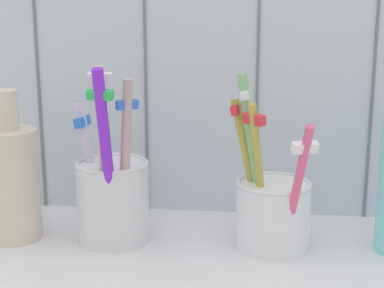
{
  "coord_description": "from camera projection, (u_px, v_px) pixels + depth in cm",
  "views": [
    {
      "loc": [
        6.24,
        -57.82,
        26.81
      ],
      "look_at": [
        0.0,
        1.17,
        12.59
      ],
      "focal_mm": 56.8,
      "sensor_mm": 36.0,
      "label": 1
    }
  ],
  "objects": [
    {
      "name": "counter_slab",
      "position": [
        191.0,
        256.0,
        0.63
      ],
      "size": [
        64.0,
        22.0,
        2.0
      ],
      "primitive_type": "cube",
      "color": "silver",
      "rests_on": "ground"
    },
    {
      "name": "tile_wall_back",
      "position": [
        202.0,
        38.0,
        0.69
      ],
      "size": [
        64.0,
        2.2,
        45.0
      ],
      "color": "silver",
      "rests_on": "ground"
    },
    {
      "name": "toothbrush_cup_left",
      "position": [
        112.0,
        195.0,
        0.63
      ],
      "size": [
        7.77,
        10.06,
        18.82
      ],
      "color": "silver",
      "rests_on": "counter_slab"
    },
    {
      "name": "toothbrush_cup_right",
      "position": [
        272.0,
        207.0,
        0.62
      ],
      "size": [
        8.59,
        10.54,
        17.74
      ],
      "color": "white",
      "rests_on": "counter_slab"
    },
    {
      "name": "ceramic_vase",
      "position": [
        11.0,
        181.0,
        0.63
      ],
      "size": [
        5.87,
        5.87,
        15.85
      ],
      "color": "beige",
      "rests_on": "counter_slab"
    }
  ]
}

